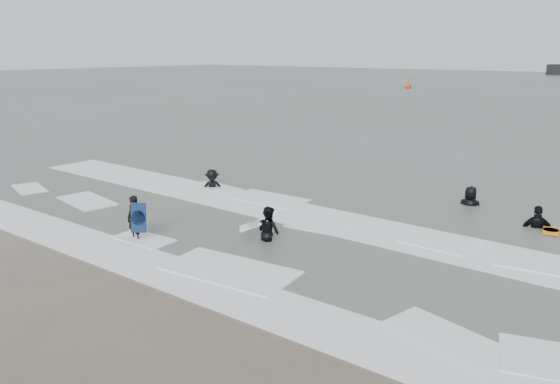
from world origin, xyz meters
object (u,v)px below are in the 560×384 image
Objects in this scene: surfer_breaker at (212,190)px; buoy at (408,86)px; surfer_right_far at (470,206)px; surfer_wading at (269,241)px; surfer_right_near at (537,229)px; surfer_centre at (136,241)px.

buoy is at bearing 64.05° from surfer_breaker.
buoy is (-31.58, 61.61, 0.42)m from surfer_right_far.
surfer_right_near is (6.54, 6.69, 0.00)m from surfer_wading.
surfer_right_near is at bearing 140.91° from surfer_right_far.
surfer_centre is 6.91m from surfer_breaker.
surfer_centre is 0.78× the size of surfer_right_far.
surfer_breaker is (-6.20, 3.67, 0.00)m from surfer_wading.
surfer_breaker is at bearing -19.65° from surfer_wading.
surfer_right_far is at bearing -50.26° from surfer_right_near.
surfer_right_near is (12.74, 3.02, 0.00)m from surfer_breaker.
buoy is (-27.86, 69.69, 0.42)m from surfer_wading.
surfer_centre is 4.31m from surfer_wading.
surfer_centre is 13.64m from surfer_right_near.
surfer_wading is at bearing 36.83° from surfer_centre.
surfer_breaker is 69.48m from buoy.
surfer_right_near is 3.14m from surfer_right_far.
surfer_wading is 7.20m from surfer_breaker.
surfer_right_near reaches higher than surfer_right_far.
surfer_right_near is at bearing -61.36° from buoy.
surfer_wading is 75.05m from buoy.
surfer_right_far is at bearing -62.86° from buoy.
surfer_wading is at bearing 52.37° from surfer_right_far.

